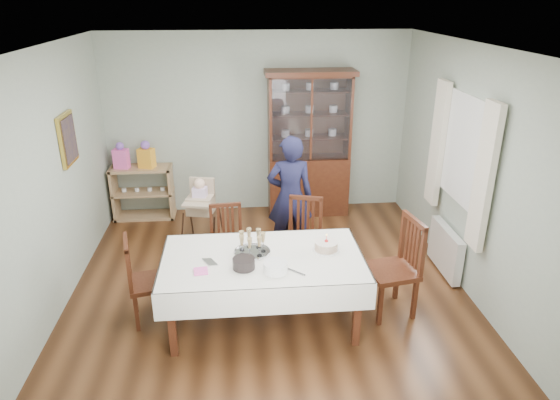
{
  "coord_description": "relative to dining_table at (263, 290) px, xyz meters",
  "views": [
    {
      "loc": [
        -0.3,
        -4.85,
        3.18
      ],
      "look_at": [
        0.14,
        0.2,
        1.07
      ],
      "focal_mm": 32.0,
      "sensor_mm": 36.0,
      "label": 1
    }
  ],
  "objects": [
    {
      "name": "floor",
      "position": [
        0.1,
        0.52,
        -0.38
      ],
      "size": [
        5.0,
        5.0,
        0.0
      ],
      "primitive_type": "plane",
      "color": "#593319",
      "rests_on": "ground"
    },
    {
      "name": "room_shell",
      "position": [
        0.1,
        1.05,
        1.32
      ],
      "size": [
        5.0,
        5.0,
        5.0
      ],
      "color": "#9EAA99",
      "rests_on": "floor"
    },
    {
      "name": "dining_table",
      "position": [
        0.0,
        0.0,
        0.0
      ],
      "size": [
        2.0,
        1.15,
        0.76
      ],
      "rotation": [
        0.0,
        0.0,
        0.0
      ],
      "color": "#492312",
      "rests_on": "floor"
    },
    {
      "name": "china_cabinet",
      "position": [
        0.85,
        2.77,
        0.74
      ],
      "size": [
        1.3,
        0.48,
        2.18
      ],
      "color": "#492312",
      "rests_on": "floor"
    },
    {
      "name": "sideboard",
      "position": [
        -1.65,
        2.8,
        0.02
      ],
      "size": [
        0.9,
        0.38,
        0.8
      ],
      "color": "tan",
      "rests_on": "floor"
    },
    {
      "name": "picture_frame",
      "position": [
        -2.12,
        1.32,
        1.27
      ],
      "size": [
        0.04,
        0.48,
        0.58
      ],
      "primitive_type": "cube",
      "color": "gold",
      "rests_on": "room_shell"
    },
    {
      "name": "window",
      "position": [
        2.32,
        0.82,
        1.17
      ],
      "size": [
        0.04,
        1.02,
        1.22
      ],
      "primitive_type": "cube",
      "color": "white",
      "rests_on": "room_shell"
    },
    {
      "name": "curtain_left",
      "position": [
        2.26,
        0.2,
        1.07
      ],
      "size": [
        0.07,
        0.3,
        1.55
      ],
      "primitive_type": "cube",
      "color": "silver",
      "rests_on": "room_shell"
    },
    {
      "name": "curtain_right",
      "position": [
        2.26,
        1.44,
        1.07
      ],
      "size": [
        0.07,
        0.3,
        1.55
      ],
      "primitive_type": "cube",
      "color": "silver",
      "rests_on": "room_shell"
    },
    {
      "name": "radiator",
      "position": [
        2.26,
        0.82,
        -0.08
      ],
      "size": [
        0.1,
        0.8,
        0.55
      ],
      "primitive_type": "cube",
      "color": "white",
      "rests_on": "floor"
    },
    {
      "name": "chair_far_left",
      "position": [
        -0.37,
        0.94,
        -0.12
      ],
      "size": [
        0.44,
        0.44,
        0.88
      ],
      "rotation": [
        0.0,
        0.0,
        0.1
      ],
      "color": "#492312",
      "rests_on": "floor"
    },
    {
      "name": "chair_far_right",
      "position": [
        0.54,
        0.94,
        -0.11
      ],
      "size": [
        0.52,
        0.52,
        0.94
      ],
      "rotation": [
        0.0,
        0.0,
        -0.27
      ],
      "color": "#492312",
      "rests_on": "floor"
    },
    {
      "name": "chair_end_left",
      "position": [
        -1.16,
        0.16,
        -0.11
      ],
      "size": [
        0.5,
        0.5,
        0.94
      ],
      "rotation": [
        0.0,
        0.0,
        1.79
      ],
      "color": "#492312",
      "rests_on": "floor"
    },
    {
      "name": "chair_end_right",
      "position": [
        1.36,
        0.07,
        -0.07
      ],
      "size": [
        0.56,
        0.56,
        1.06
      ],
      "rotation": [
        0.0,
        0.0,
        -1.39
      ],
      "color": "#492312",
      "rests_on": "floor"
    },
    {
      "name": "woman",
      "position": [
        0.43,
        1.47,
        0.41
      ],
      "size": [
        0.58,
        0.39,
        1.59
      ],
      "primitive_type": "imported",
      "rotation": [
        0.0,
        0.0,
        3.15
      ],
      "color": "black",
      "rests_on": "floor"
    },
    {
      "name": "high_chair",
      "position": [
        -0.71,
        1.7,
        0.0
      ],
      "size": [
        0.52,
        0.52,
        0.99
      ],
      "rotation": [
        0.0,
        0.0,
        -0.21
      ],
      "color": "black",
      "rests_on": "floor"
    },
    {
      "name": "champagne_tray",
      "position": [
        -0.1,
        0.1,
        0.44
      ],
      "size": [
        0.37,
        0.37,
        0.22
      ],
      "color": "silver",
      "rests_on": "dining_table"
    },
    {
      "name": "birthday_cake",
      "position": [
        0.65,
        0.08,
        0.42
      ],
      "size": [
        0.27,
        0.27,
        0.19
      ],
      "color": "white",
      "rests_on": "dining_table"
    },
    {
      "name": "plate_stack_dark",
      "position": [
        -0.19,
        -0.2,
        0.43
      ],
      "size": [
        0.28,
        0.28,
        0.1
      ],
      "primitive_type": "cylinder",
      "rotation": [
        0.0,
        0.0,
        0.41
      ],
      "color": "black",
      "rests_on": "dining_table"
    },
    {
      "name": "plate_stack_white",
      "position": [
        0.11,
        -0.29,
        0.42
      ],
      "size": [
        0.28,
        0.28,
        0.1
      ],
      "primitive_type": "cylinder",
      "rotation": [
        0.0,
        0.0,
        0.25
      ],
      "color": "white",
      "rests_on": "dining_table"
    },
    {
      "name": "napkin_stack",
      "position": [
        -0.59,
        -0.23,
        0.38
      ],
      "size": [
        0.14,
        0.14,
        0.02
      ],
      "primitive_type": "cube",
      "rotation": [
        0.0,
        0.0,
        0.12
      ],
      "color": "#FF5DBC",
      "rests_on": "dining_table"
    },
    {
      "name": "cutlery",
      "position": [
        -0.55,
        -0.06,
        0.38
      ],
      "size": [
        0.18,
        0.2,
        0.01
      ],
      "primitive_type": null,
      "rotation": [
        0.0,
        0.0,
        0.49
      ],
      "color": "silver",
      "rests_on": "dining_table"
    },
    {
      "name": "cake_knife",
      "position": [
        0.27,
        -0.29,
        0.38
      ],
      "size": [
        0.23,
        0.22,
        0.01
      ],
      "primitive_type": "cube",
      "rotation": [
        0.0,
        0.0,
        -0.75
      ],
      "color": "silver",
      "rests_on": "dining_table"
    },
    {
      "name": "gift_bag_pink",
      "position": [
        -1.91,
        2.78,
        0.59
      ],
      "size": [
        0.23,
        0.17,
        0.39
      ],
      "color": "#FF5DBC",
      "rests_on": "sideboard"
    },
    {
      "name": "gift_bag_orange",
      "position": [
        -1.54,
        2.78,
        0.6
      ],
      "size": [
        0.26,
        0.22,
        0.41
      ],
      "color": "#FDAA28",
      "rests_on": "sideboard"
    }
  ]
}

